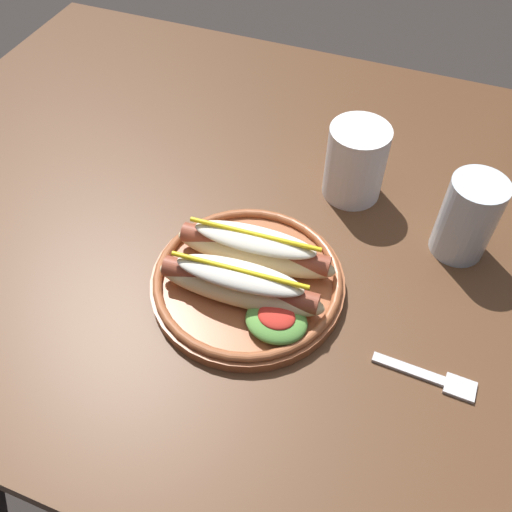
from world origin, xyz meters
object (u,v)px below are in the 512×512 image
(fork, at_px, (432,378))
(water_cup, at_px, (468,218))
(hot_dog_plate, at_px, (249,276))
(extra_cup, at_px, (356,162))

(fork, xyz_separation_m, water_cup, (-0.00, 0.21, 0.06))
(hot_dog_plate, distance_m, fork, 0.25)
(hot_dog_plate, bearing_deg, extra_cup, 71.23)
(fork, xyz_separation_m, extra_cup, (-0.17, 0.27, 0.06))
(hot_dog_plate, bearing_deg, fork, -10.26)
(hot_dog_plate, relative_size, water_cup, 2.11)
(fork, bearing_deg, hot_dog_plate, 171.95)
(fork, height_order, extra_cup, extra_cup)
(fork, relative_size, water_cup, 1.01)
(water_cup, xyz_separation_m, extra_cup, (-0.17, 0.06, -0.00))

